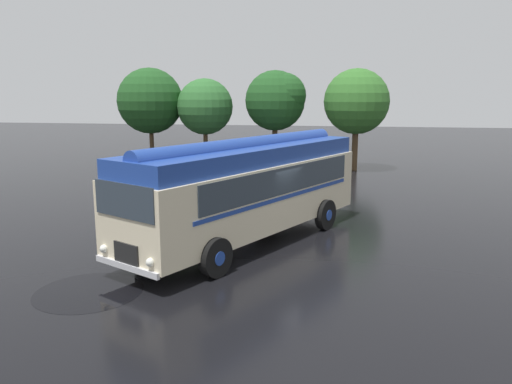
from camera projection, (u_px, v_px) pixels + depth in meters
ground_plane at (265, 239)px, 16.98m from camera, size 120.00×120.00×0.00m
vintage_bus at (248, 186)px, 16.28m from camera, size 6.77×10.10×3.49m
car_near_left at (249, 166)px, 28.20m from camera, size 2.20×4.32×1.66m
car_mid_left at (293, 167)px, 27.69m from camera, size 2.41×4.40×1.66m
tree_far_left at (150, 100)px, 33.70m from camera, size 4.40×4.40×6.56m
tree_left_of_centre at (203, 107)px, 33.19m from camera, size 3.72×3.72×5.84m
tree_centre at (278, 99)px, 32.24m from camera, size 3.96×3.88×6.34m
tree_right_of_centre at (355, 101)px, 31.19m from camera, size 4.10×4.10×6.41m
puddle_patch at (89, 292)px, 12.45m from camera, size 2.67×2.67×0.01m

